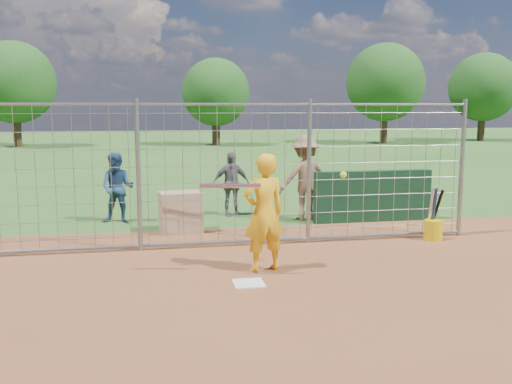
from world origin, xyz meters
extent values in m
plane|color=#2D591E|center=(0.00, 0.00, 0.00)|extent=(100.00, 100.00, 0.00)
plane|color=brown|center=(0.00, -3.00, 0.01)|extent=(18.00, 18.00, 0.00)
cube|color=silver|center=(0.00, -0.20, 0.01)|extent=(0.43, 0.43, 0.02)
cube|color=#11381E|center=(3.40, 3.60, 0.55)|extent=(2.60, 0.20, 1.10)
imported|color=#F3AF15|center=(0.34, 0.41, 0.89)|extent=(0.73, 0.56, 1.79)
imported|color=navy|center=(-1.98, 4.51, 0.75)|extent=(0.83, 0.71, 1.50)
imported|color=#58595E|center=(0.51, 4.85, 0.73)|extent=(0.88, 0.42, 1.45)
imported|color=#836247|center=(2.02, 4.07, 0.93)|extent=(1.29, 0.87, 1.86)
cube|color=tan|center=(-0.72, 3.33, 0.40)|extent=(0.86, 0.64, 0.80)
cylinder|color=silver|center=(-0.21, 0.10, 1.36)|extent=(0.86, 0.24, 0.06)
sphere|color=#B5EE19|center=(1.52, 0.26, 1.46)|extent=(0.10, 0.10, 0.10)
cylinder|color=#E2BC0B|center=(3.84, 1.75, 0.19)|extent=(0.34, 0.34, 0.38)
cylinder|color=silver|center=(3.79, 1.80, 0.55)|extent=(0.06, 0.23, 0.84)
cylinder|color=navy|center=(3.86, 1.80, 0.55)|extent=(0.06, 0.16, 0.85)
cylinder|color=black|center=(3.91, 1.80, 0.55)|extent=(0.13, 0.35, 0.82)
cylinder|color=gray|center=(-1.50, 2.00, 1.30)|extent=(0.08, 0.08, 2.60)
cylinder|color=gray|center=(1.50, 2.00, 1.30)|extent=(0.08, 0.08, 2.60)
cylinder|color=gray|center=(4.50, 2.00, 1.30)|extent=(0.08, 0.08, 2.60)
cylinder|color=gray|center=(0.00, 2.00, 2.50)|extent=(9.00, 0.05, 0.05)
cylinder|color=gray|center=(0.00, 2.00, 0.08)|extent=(9.00, 0.05, 0.05)
cube|color=gray|center=(0.00, 2.00, 1.25)|extent=(9.00, 0.02, 2.50)
cylinder|color=#3F2B19|center=(-9.00, 29.00, 1.26)|extent=(0.50, 0.50, 2.52)
sphere|color=#26561E|center=(-9.00, 29.00, 3.85)|extent=(4.90, 4.90, 4.90)
cylinder|color=#3F2B19|center=(3.00, 28.00, 1.08)|extent=(0.50, 0.50, 2.16)
sphere|color=#26561E|center=(3.00, 28.00, 3.30)|extent=(4.20, 4.20, 4.20)
cylinder|color=#3F2B19|center=(14.00, 27.50, 1.30)|extent=(0.50, 0.50, 2.59)
sphere|color=#26561E|center=(14.00, 27.50, 3.96)|extent=(5.04, 5.04, 5.04)
cylinder|color=#3F2B19|center=(22.00, 29.00, 1.22)|extent=(0.50, 0.50, 2.45)
sphere|color=#26561E|center=(22.00, 29.00, 3.74)|extent=(4.76, 4.76, 4.76)
camera|label=1|loc=(-1.36, -7.79, 2.48)|focal=40.00mm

